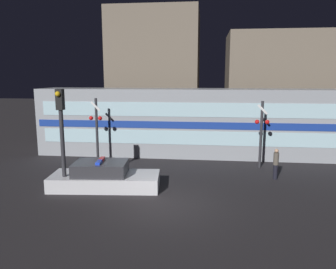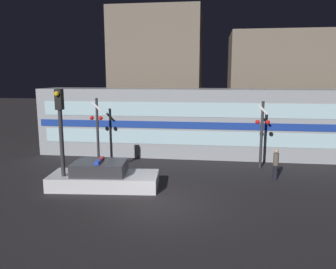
{
  "view_description": "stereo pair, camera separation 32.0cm",
  "coord_description": "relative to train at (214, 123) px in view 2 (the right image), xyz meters",
  "views": [
    {
      "loc": [
        1.71,
        -12.45,
        5.13
      ],
      "look_at": [
        -0.32,
        5.24,
        1.95
      ],
      "focal_mm": 35.0,
      "sensor_mm": 36.0,
      "label": 1
    },
    {
      "loc": [
        2.03,
        -12.41,
        5.13
      ],
      "look_at": [
        -0.32,
        5.24,
        1.95
      ],
      "focal_mm": 35.0,
      "sensor_mm": 36.0,
      "label": 2
    }
  ],
  "objects": [
    {
      "name": "traffic_light_corner",
      "position": [
        -6.78,
        -7.62,
        0.67
      ],
      "size": [
        0.3,
        0.46,
        4.58
      ],
      "color": "#2D2D33",
      "rests_on": "ground_plane"
    },
    {
      "name": "train",
      "position": [
        0.0,
        0.0,
        0.0
      ],
      "size": [
        22.73,
        2.84,
        4.34
      ],
      "color": "#999EA5",
      "rests_on": "ground_plane"
    },
    {
      "name": "building_center",
      "position": [
        6.0,
        7.01,
        2.1
      ],
      "size": [
        9.55,
        5.66,
        8.55
      ],
      "color": "#726656",
      "rests_on": "ground_plane"
    },
    {
      "name": "crossing_signal_near",
      "position": [
        2.62,
        -2.8,
        -0.06
      ],
      "size": [
        0.79,
        0.35,
        3.79
      ],
      "color": "#2D2D33",
      "rests_on": "ground_plane"
    },
    {
      "name": "police_car",
      "position": [
        -5.11,
        -7.07,
        -1.67
      ],
      "size": [
        5.12,
        2.33,
        1.36
      ],
      "rotation": [
        0.0,
        0.0,
        0.09
      ],
      "color": "silver",
      "rests_on": "ground_plane"
    },
    {
      "name": "crossing_signal_far",
      "position": [
        -6.88,
        -2.7,
        -0.01
      ],
      "size": [
        0.79,
        0.35,
        3.87
      ],
      "color": "#2D2D33",
      "rests_on": "ground_plane"
    },
    {
      "name": "ground_plane",
      "position": [
        -2.2,
        -8.77,
        -2.17
      ],
      "size": [
        120.0,
        120.0,
        0.0
      ],
      "primitive_type": "plane",
      "color": "#262326"
    },
    {
      "name": "pedestrian",
      "position": [
        3.07,
        -4.82,
        -1.36
      ],
      "size": [
        0.26,
        0.26,
        1.57
      ],
      "color": "black",
      "rests_on": "ground_plane"
    },
    {
      "name": "building_left",
      "position": [
        -4.86,
        7.52,
        3.12
      ],
      "size": [
        7.38,
        6.4,
        10.57
      ],
      "color": "#726656",
      "rests_on": "ground_plane"
    }
  ]
}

